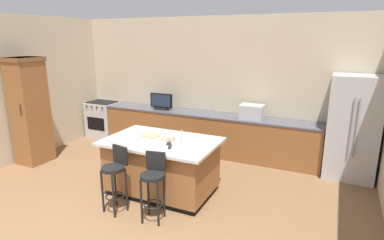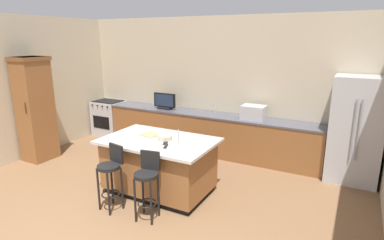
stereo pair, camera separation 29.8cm
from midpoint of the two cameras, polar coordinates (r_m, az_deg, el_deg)
name	(u,v)px [view 1 (the left image)]	position (r m, az deg, el deg)	size (l,w,h in m)	color
wall_back	(214,85)	(7.20, 2.75, 6.38)	(7.25, 0.12, 2.99)	beige
wall_left	(25,88)	(7.62, -29.02, 5.02)	(0.12, 4.76, 2.99)	beige
counter_back	(205,133)	(7.11, 1.13, -2.35)	(4.99, 0.62, 0.90)	brown
kitchen_island	(162,166)	(5.33, -7.10, -8.23)	(1.84, 1.19, 0.92)	black
refrigerator	(353,127)	(6.36, 25.84, -1.24)	(0.86, 0.77, 1.90)	#B7BABF
range_oven	(104,119)	(8.64, -16.66, 0.16)	(0.77, 0.63, 0.92)	#B7BABF
cabinet_tower	(30,109)	(7.25, -28.34, 1.71)	(0.55, 0.64, 2.17)	brown
microwave	(252,112)	(6.61, 9.47, 1.49)	(0.48, 0.36, 0.29)	#B7BABF
tv_monitor	(161,102)	(7.40, -6.72, 3.23)	(0.56, 0.16, 0.38)	black
sink_faucet_back	(212,108)	(7.00, 2.41, 2.22)	(0.02, 0.02, 0.24)	#B2B2B7
sink_faucet_island	(182,137)	(4.95, -3.59, -3.05)	(0.02, 0.02, 0.22)	#B2B2B7
bar_stool_left	(115,173)	(4.86, -15.47, -9.30)	(0.34, 0.36, 1.00)	black
bar_stool_right	(153,181)	(4.54, -8.92, -10.83)	(0.34, 0.36, 0.99)	black
fruit_bowl	(168,138)	(5.13, -6.06, -3.28)	(0.23, 0.23, 0.08)	beige
cell_phone	(169,144)	(4.98, -5.93, -4.29)	(0.07, 0.15, 0.01)	black
tv_remote	(170,147)	(4.83, -5.79, -4.83)	(0.04, 0.17, 0.02)	black
cutting_board	(152,135)	(5.41, -8.84, -2.78)	(0.30, 0.26, 0.02)	tan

